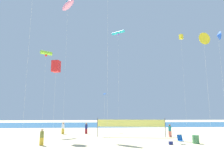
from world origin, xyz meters
TOP-DOWN VIEW (x-y plane):
  - ocean_band at (0.00, 35.34)m, footprint 120.00×20.00m
  - beachgoer_teal_shirt at (7.09, 9.88)m, footprint 0.37×0.37m
  - beachgoer_navy_shirt at (-3.89, 14.35)m, footprint 0.36×0.36m
  - beachgoer_olive_shirt at (-7.61, 4.25)m, footprint 0.36×0.36m
  - beachgoer_white_shirt at (-7.22, 14.13)m, footprint 0.39×0.39m
  - folding_beach_chair at (6.20, 4.33)m, footprint 0.52×0.65m
  - trash_barrel at (7.85, 4.39)m, footprint 0.67×0.67m
  - volleyball_net at (2.07, 10.11)m, footprint 8.69×1.28m
  - beach_handbag at (5.03, 3.85)m, footprint 0.39×0.20m
  - kite_yellow_delta at (9.15, 3.64)m, footprint 1.37×0.45m
  - kite_blue_diamond at (-1.13, 18.03)m, footprint 0.79×0.79m
  - kite_lime_tube at (-10.45, 14.99)m, footprint 1.80×1.50m
  - kite_cyan_tube at (0.87, 13.92)m, footprint 2.00×1.82m
  - kite_pink_inflatable at (-7.14, 13.54)m, footprint 2.77×2.71m
  - kite_yellow_box at (12.03, 16.10)m, footprint 0.68×0.68m
  - kite_blue_delta at (13.41, 7.68)m, footprint 0.61×1.16m
  - kite_red_box at (-7.45, 8.40)m, footprint 1.08×1.08m

SIDE VIEW (x-z plane):
  - ocean_band at x=0.00m, z-range 0.00..0.01m
  - beach_handbag at x=5.03m, z-range 0.00..0.31m
  - trash_barrel at x=7.85m, z-range 0.00..0.83m
  - folding_beach_chair at x=6.20m, z-range 0.02..0.91m
  - beachgoer_navy_shirt at x=-3.89m, z-range 0.05..1.64m
  - beachgoer_olive_shirt at x=-7.61m, z-range 0.05..1.65m
  - beachgoer_teal_shirt at x=7.09m, z-range 0.05..1.65m
  - beachgoer_white_shirt at x=-7.22m, z-range 0.06..1.75m
  - volleyball_net at x=2.07m, z-range 0.44..2.84m
  - kite_blue_diamond at x=-1.13m, z-range 2.96..9.27m
  - kite_red_box at x=-7.45m, z-range 4.01..13.45m
  - kite_yellow_delta at x=9.15m, z-range 5.13..16.76m
  - kite_lime_tube at x=-10.45m, z-range 5.96..18.56m
  - kite_blue_delta at x=13.41m, z-range 6.20..19.74m
  - kite_cyan_tube at x=0.87m, z-range 7.63..23.39m
  - kite_yellow_box at x=12.03m, z-range 7.69..24.05m
  - kite_pink_inflatable at x=-7.14m, z-range 9.45..30.07m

